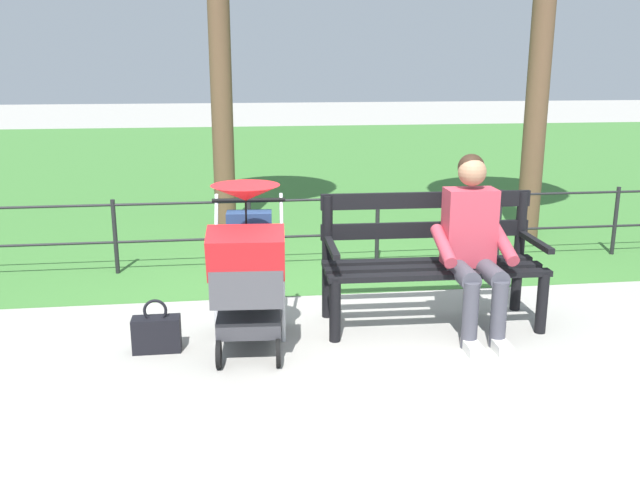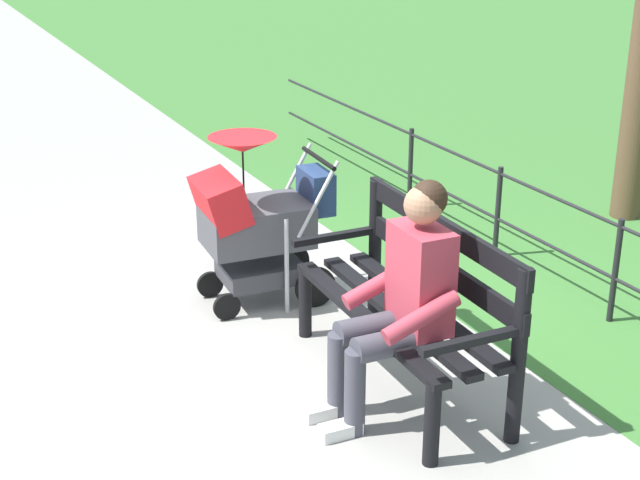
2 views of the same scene
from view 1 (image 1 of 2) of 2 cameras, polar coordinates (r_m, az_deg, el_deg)
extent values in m
plane|color=#9E9B93|center=(5.02, 1.90, -7.59)|extent=(60.00, 60.00, 0.00)
cube|color=#3D7533|center=(13.54, -4.28, 6.49)|extent=(40.00, 16.00, 0.01)
cube|color=black|center=(5.19, 9.00, -1.77)|extent=(1.60, 0.15, 0.04)
cube|color=black|center=(5.02, 9.52, -2.35)|extent=(1.60, 0.15, 0.04)
cube|color=black|center=(4.86, 10.07, -2.96)|extent=(1.60, 0.15, 0.04)
cube|color=black|center=(5.22, 8.82, 0.85)|extent=(1.60, 0.08, 0.12)
cube|color=black|center=(5.18, 8.92, 3.32)|extent=(1.60, 0.08, 0.12)
cylinder|color=black|center=(5.16, 18.09, -5.04)|extent=(0.08, 0.08, 0.45)
cylinder|color=black|center=(5.51, 16.31, -0.96)|extent=(0.08, 0.08, 0.95)
cube|color=black|center=(5.22, 17.56, -0.13)|extent=(0.07, 0.56, 0.04)
cylinder|color=black|center=(4.76, 1.26, -5.94)|extent=(0.08, 0.08, 0.45)
cylinder|color=black|center=(5.14, 0.61, -1.46)|extent=(0.08, 0.08, 0.95)
cube|color=black|center=(4.83, 0.99, -0.60)|extent=(0.07, 0.56, 0.04)
cylinder|color=#42424C|center=(4.93, 14.09, -2.68)|extent=(0.15, 0.40, 0.14)
cylinder|color=#42424C|center=(4.86, 11.87, -2.78)|extent=(0.15, 0.40, 0.14)
cylinder|color=#42424C|center=(4.82, 14.72, -6.04)|extent=(0.11, 0.11, 0.47)
cylinder|color=#42424C|center=(4.76, 12.45, -6.19)|extent=(0.11, 0.11, 0.47)
cube|color=silver|center=(4.83, 14.90, -8.59)|extent=(0.11, 0.22, 0.07)
cube|color=silver|center=(4.76, 12.62, -8.77)|extent=(0.11, 0.22, 0.07)
cube|color=#B23847|center=(5.02, 12.38, 1.06)|extent=(0.37, 0.23, 0.56)
cylinder|color=#B23847|center=(5.01, 15.13, -0.32)|extent=(0.10, 0.43, 0.23)
cylinder|color=#B23847|center=(4.87, 10.29, -0.46)|extent=(0.10, 0.43, 0.23)
sphere|color=#A37556|center=(4.95, 12.63, 5.57)|extent=(0.20, 0.20, 0.20)
sphere|color=black|center=(4.97, 12.54, 5.97)|extent=(0.19, 0.19, 0.19)
cylinder|color=black|center=(4.98, -3.12, -6.07)|extent=(0.05, 0.28, 0.28)
cylinder|color=black|center=(5.00, -8.43, -6.14)|extent=(0.05, 0.28, 0.28)
cylinder|color=black|center=(4.44, -3.52, -9.41)|extent=(0.04, 0.18, 0.18)
cylinder|color=black|center=(4.46, -8.47, -9.46)|extent=(0.04, 0.18, 0.18)
cube|color=#38383D|center=(4.67, -5.92, -6.49)|extent=(0.45, 0.55, 0.12)
cylinder|color=silver|center=(4.73, -3.12, -4.83)|extent=(0.03, 0.03, 0.65)
cylinder|color=silver|center=(4.75, -8.70, -4.90)|extent=(0.03, 0.03, 0.65)
cube|color=#47474C|center=(4.55, -6.03, -2.70)|extent=(0.50, 0.71, 0.28)
cube|color=red|center=(4.26, -6.22, -1.08)|extent=(0.50, 0.34, 0.33)
cylinder|color=black|center=(4.88, -5.98, 3.33)|extent=(0.52, 0.06, 0.03)
cylinder|color=silver|center=(4.82, -3.23, 0.82)|extent=(0.05, 0.30, 0.49)
cylinder|color=silver|center=(4.84, -8.68, 0.72)|extent=(0.05, 0.30, 0.49)
cone|color=red|center=(4.34, -6.26, 3.94)|extent=(0.47, 0.47, 0.10)
cylinder|color=black|center=(4.37, -6.20, 1.62)|extent=(0.01, 0.01, 0.30)
cube|color=navy|center=(4.90, -5.92, 0.76)|extent=(0.33, 0.18, 0.28)
cube|color=black|center=(4.77, -13.51, -7.68)|extent=(0.32, 0.14, 0.24)
torus|color=black|center=(4.71, -13.63, -5.76)|extent=(0.16, 0.02, 0.16)
cylinder|color=black|center=(7.50, 23.48, 1.46)|extent=(0.04, 0.04, 0.70)
cylinder|color=black|center=(6.95, 14.76, 1.24)|extent=(0.04, 0.04, 0.70)
cylinder|color=black|center=(6.58, 4.82, 0.95)|extent=(0.04, 0.04, 0.70)
cylinder|color=black|center=(6.44, -5.92, 0.61)|extent=(0.04, 0.04, 0.70)
cylinder|color=black|center=(6.52, -16.76, 0.24)|extent=(0.04, 0.04, 0.70)
cylinder|color=black|center=(6.42, -0.50, 3.39)|extent=(8.59, 0.02, 0.02)
cylinder|color=black|center=(6.49, -0.49, 0.35)|extent=(8.59, 0.02, 0.02)
cylinder|color=brown|center=(7.75, -8.34, 14.36)|extent=(0.24, 0.24, 3.77)
cylinder|color=brown|center=(7.76, 17.92, 13.85)|extent=(0.24, 0.24, 3.78)
camera|label=2|loc=(5.87, 63.06, 14.73)|focal=52.39mm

